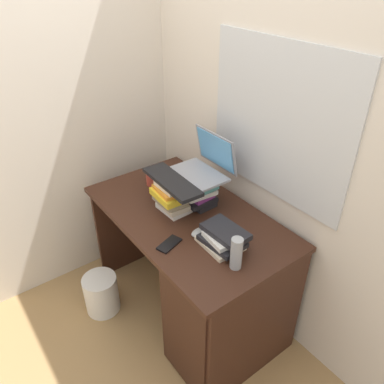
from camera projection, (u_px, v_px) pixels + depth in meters
ground_plane at (188, 305)px, 2.59m from camera, size 6.00×6.00×0.00m
wall_back at (246, 111)px, 2.09m from camera, size 6.00×0.06×2.60m
wall_left at (112, 88)px, 2.44m from camera, size 0.05×6.00×2.60m
desk at (217, 293)px, 2.14m from camera, size 1.25×0.72×0.77m
book_stack_tall at (197, 190)px, 2.22m from camera, size 0.26×0.21×0.19m
book_stack_keyboard_riser at (172, 197)px, 2.15m from camera, size 0.21×0.19×0.19m
book_stack_side at (223, 238)px, 1.92m from camera, size 0.25×0.19×0.10m
laptop at (205, 164)px, 2.17m from camera, size 0.33×0.28×0.24m
keyboard at (172, 182)px, 2.09m from camera, size 0.42×0.15×0.02m
computer_mouse at (200, 232)px, 2.01m from camera, size 0.06×0.10×0.04m
mug at (153, 178)px, 2.43m from camera, size 0.13×0.09×0.09m
water_bottle at (236, 253)px, 1.77m from camera, size 0.06×0.06×0.17m
cell_phone at (169, 244)px, 1.95m from camera, size 0.10×0.15×0.01m
wastebasket at (101, 294)px, 2.50m from camera, size 0.22×0.22×0.27m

